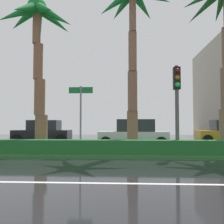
% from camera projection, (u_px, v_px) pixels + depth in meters
% --- Properties ---
extents(ground_plane, '(90.00, 42.00, 0.10)m').
position_uv_depth(ground_plane, '(86.00, 152.00, 13.12)').
color(ground_plane, black).
extents(near_lane_divider_stripe, '(81.00, 0.14, 0.01)m').
position_uv_depth(near_lane_divider_stripe, '(40.00, 182.00, 6.14)').
color(near_lane_divider_stripe, white).
rests_on(near_lane_divider_stripe, ground_plane).
extents(median_strip, '(85.50, 4.00, 0.15)m').
position_uv_depth(median_strip, '(83.00, 152.00, 12.13)').
color(median_strip, '#2D6B33').
rests_on(median_strip, ground_plane).
extents(median_hedge, '(76.50, 0.70, 0.60)m').
position_uv_depth(median_hedge, '(77.00, 147.00, 10.75)').
color(median_hedge, '#1E6028').
rests_on(median_hedge, median_strip).
extents(palm_tree_centre_left, '(3.69, 3.83, 7.39)m').
position_uv_depth(palm_tree_centre_left, '(38.00, 33.00, 12.09)').
color(palm_tree_centre_left, brown).
rests_on(palm_tree_centre_left, median_strip).
extents(palm_tree_centre, '(3.66, 3.51, 8.18)m').
position_uv_depth(palm_tree_centre, '(133.00, 19.00, 12.10)').
color(palm_tree_centre, brown).
rests_on(palm_tree_centre, median_strip).
extents(traffic_signal_median_right, '(0.28, 0.43, 3.80)m').
position_uv_depth(traffic_signal_median_right, '(177.00, 93.00, 10.79)').
color(traffic_signal_median_right, '#4C4C47').
rests_on(traffic_signal_median_right, median_strip).
extents(street_name_sign, '(1.10, 0.08, 3.00)m').
position_uv_depth(street_name_sign, '(81.00, 110.00, 11.42)').
color(street_name_sign, slate).
rests_on(street_name_sign, median_strip).
extents(car_in_traffic_second, '(4.30, 2.02, 1.72)m').
position_uv_depth(car_in_traffic_second, '(43.00, 132.00, 19.38)').
color(car_in_traffic_second, black).
rests_on(car_in_traffic_second, ground_plane).
extents(car_in_traffic_third, '(4.30, 2.02, 1.72)m').
position_uv_depth(car_in_traffic_third, '(134.00, 134.00, 15.82)').
color(car_in_traffic_third, silver).
rests_on(car_in_traffic_third, ground_plane).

